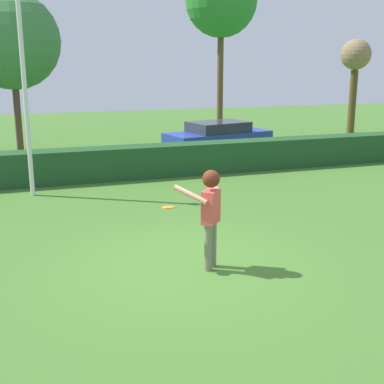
{
  "coord_description": "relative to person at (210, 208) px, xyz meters",
  "views": [
    {
      "loc": [
        -2.71,
        -8.18,
        3.54
      ],
      "look_at": [
        0.34,
        0.75,
        1.15
      ],
      "focal_mm": 48.26,
      "sensor_mm": 36.0,
      "label": 1
    }
  ],
  "objects": [
    {
      "name": "frisbee",
      "position": [
        -0.69,
        0.2,
        0.03
      ],
      "size": [
        0.22,
        0.22,
        0.05
      ],
      "color": "orange"
    },
    {
      "name": "oak_tree",
      "position": [
        5.85,
        14.18,
        5.0
      ],
      "size": [
        3.16,
        3.16,
        7.72
      ],
      "color": "brown",
      "rests_on": "ground"
    },
    {
      "name": "bare_elm_tree",
      "position": [
        13.19,
        14.44,
        2.53
      ],
      "size": [
        1.5,
        1.5,
        4.64
      ],
      "color": "brown",
      "rests_on": "ground"
    },
    {
      "name": "person",
      "position": [
        0.0,
        0.0,
        0.0
      ],
      "size": [
        0.83,
        0.48,
        1.77
      ],
      "color": "slate",
      "rests_on": "ground"
    },
    {
      "name": "parked_car_blue",
      "position": [
        4.51,
        10.98,
        -0.41
      ],
      "size": [
        4.47,
        2.59,
        1.25
      ],
      "color": "#263FA5",
      "rests_on": "ground"
    },
    {
      "name": "lamppost",
      "position": [
        -2.76,
        6.37,
        1.89
      ],
      "size": [
        0.24,
        0.24,
        5.35
      ],
      "color": "silver",
      "rests_on": "ground"
    },
    {
      "name": "hedge_row",
      "position": [
        -0.33,
        7.67,
        -0.61
      ],
      "size": [
        26.45,
        0.9,
        0.99
      ],
      "primitive_type": "cube",
      "color": "#204B24",
      "rests_on": "ground"
    },
    {
      "name": "ground_plane",
      "position": [
        -0.33,
        0.24,
        -1.1
      ],
      "size": [
        60.0,
        60.0,
        0.0
      ],
      "primitive_type": "plane",
      "color": "#45752C"
    },
    {
      "name": "birch_tree",
      "position": [
        -2.95,
        13.92,
        3.21
      ],
      "size": [
        3.74,
        3.74,
        6.19
      ],
      "color": "brown",
      "rests_on": "ground"
    }
  ]
}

